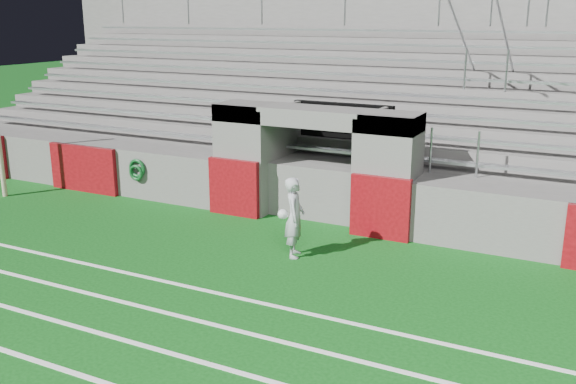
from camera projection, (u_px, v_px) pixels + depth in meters
The scene contains 4 objects.
ground at pixel (235, 271), 11.93m from camera, with size 90.00×90.00×0.00m, color #0B4510.
stadium_structure at pixel (379, 127), 18.38m from camera, with size 26.00×8.48×5.42m.
goalkeeper_with_ball at pixel (294, 217), 12.45m from camera, with size 0.59×0.68×1.60m.
hose_coil at pixel (137, 170), 16.27m from camera, with size 0.50×0.14×0.56m.
Camera 1 is at (5.88, -9.47, 4.61)m, focal length 40.00 mm.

